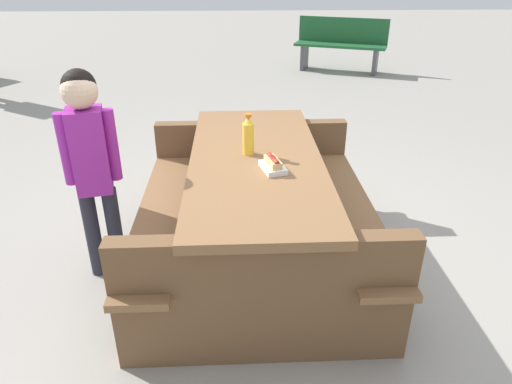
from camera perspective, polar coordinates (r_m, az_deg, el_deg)
The scene contains 6 objects.
ground_plane at distance 3.07m, azimuth -0.00°, elevation -8.74°, with size 30.00×30.00×0.00m, color gray.
picnic_table at distance 2.84m, azimuth -0.00°, elevation -1.44°, with size 1.82×1.42×0.75m.
soda_bottle at distance 2.71m, azimuth -0.94°, elevation 6.87°, with size 0.07×0.07×0.24m.
hotdog_tray at distance 2.53m, azimuth 2.08°, elevation 3.34°, with size 0.20×0.15×0.08m.
child_in_coat at distance 2.78m, azimuth -19.60°, elevation 4.64°, with size 0.22×0.31×1.27m.
park_bench_near at distance 8.34m, azimuth 10.32°, elevation 17.40°, with size 0.91×1.54×0.85m.
Camera 1 is at (2.49, -0.09, 1.80)m, focal length 32.80 mm.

